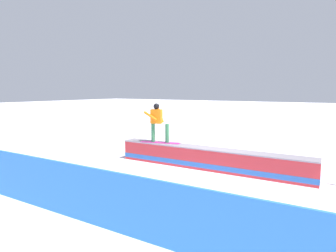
{
  "coord_description": "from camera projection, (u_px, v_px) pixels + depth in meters",
  "views": [
    {
      "loc": [
        -3.81,
        8.55,
        2.67
      ],
      "look_at": [
        0.96,
        1.04,
        1.53
      ],
      "focal_mm": 29.91,
      "sensor_mm": 36.0,
      "label": 1
    }
  ],
  "objects": [
    {
      "name": "snowboarder",
      "position": [
        158.0,
        121.0,
        10.31
      ],
      "size": [
        1.51,
        0.7,
        1.46
      ],
      "color": "#C62488",
      "rests_on": "grind_box"
    },
    {
      "name": "safety_fence",
      "position": [
        104.0,
        199.0,
        5.38
      ],
      "size": [
        8.15,
        0.38,
        1.17
      ],
      "primitive_type": "cube",
      "rotation": [
        0.0,
        0.0,
        0.04
      ],
      "color": "#307BE1",
      "rests_on": "ground_plane"
    },
    {
      "name": "ground_plane",
      "position": [
        208.0,
        169.0,
        9.52
      ],
      "size": [
        120.0,
        120.0,
        0.0
      ],
      "primitive_type": "plane",
      "color": "white"
    },
    {
      "name": "grind_box",
      "position": [
        208.0,
        160.0,
        9.48
      ],
      "size": [
        6.74,
        0.87,
        0.74
      ],
      "color": "red",
      "rests_on": "ground_plane"
    }
  ]
}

